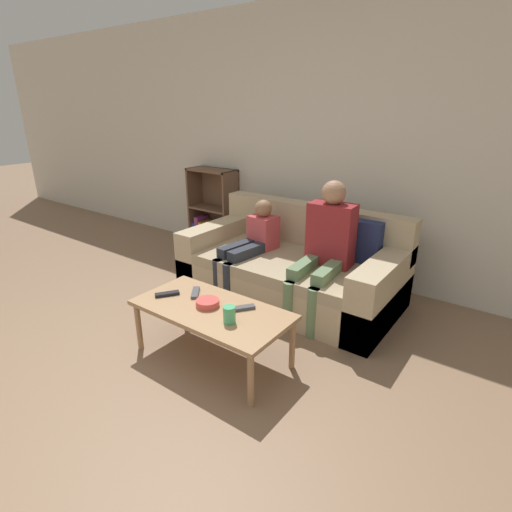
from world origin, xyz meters
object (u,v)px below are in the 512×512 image
object	(u,v)px
person_child	(251,243)
cup_near	(229,315)
tv_remote_2	(167,294)
bookshelf	(214,219)
tv_remote_1	(242,308)
person_adult	(326,242)
couch	(292,269)
tv_remote_0	(195,293)
coffee_table	(212,313)
snack_bowl	(208,303)

from	to	relation	value
person_child	cup_near	world-z (taller)	person_child
person_child	tv_remote_2	size ratio (longest dim) A/B	5.14
bookshelf	tv_remote_1	xyz separation A→B (m)	(1.72, -1.64, 0.04)
person_child	bookshelf	bearing A→B (deg)	153.68
person_child	tv_remote_1	xyz separation A→B (m)	(0.60, -0.90, -0.09)
person_adult	tv_remote_1	xyz separation A→B (m)	(-0.11, -0.96, -0.23)
couch	tv_remote_0	xyz separation A→B (m)	(-0.16, -1.07, 0.14)
coffee_table	tv_remote_0	size ratio (longest dim) A/B	6.65
coffee_table	person_adult	distance (m)	1.14
person_child	coffee_table	bearing A→B (deg)	-60.09
tv_remote_2	snack_bowl	size ratio (longest dim) A/B	1.06
tv_remote_0	tv_remote_2	world-z (taller)	same
cup_near	tv_remote_2	distance (m)	0.60
person_adult	person_child	world-z (taller)	person_adult
bookshelf	tv_remote_1	world-z (taller)	bookshelf
tv_remote_2	snack_bowl	bearing A→B (deg)	43.43
coffee_table	person_adult	bearing A→B (deg)	74.40
tv_remote_2	cup_near	bearing A→B (deg)	32.03
person_adult	snack_bowl	bearing A→B (deg)	-111.03
coffee_table	cup_near	size ratio (longest dim) A/B	9.93
couch	person_adult	distance (m)	0.52
tv_remote_1	cup_near	bearing A→B (deg)	-41.89
bookshelf	person_adult	size ratio (longest dim) A/B	0.87
tv_remote_0	snack_bowl	distance (m)	0.21
bookshelf	tv_remote_2	bearing A→B (deg)	-57.08
bookshelf	person_adult	world-z (taller)	person_adult
bookshelf	person_adult	bearing A→B (deg)	-20.27
person_child	cup_near	bearing A→B (deg)	-52.05
person_adult	snack_bowl	world-z (taller)	person_adult
bookshelf	tv_remote_1	size ratio (longest dim) A/B	5.84
couch	person_adult	xyz separation A→B (m)	(0.36, -0.09, 0.36)
coffee_table	person_adult	xyz separation A→B (m)	(0.30, 1.06, 0.27)
bookshelf	person_child	bearing A→B (deg)	-33.53
couch	person_child	xyz separation A→B (m)	(-0.35, -0.16, 0.22)
tv_remote_1	tv_remote_2	world-z (taller)	same
bookshelf	coffee_table	bearing A→B (deg)	-48.56
cup_near	tv_remote_0	distance (m)	0.48
couch	coffee_table	xyz separation A→B (m)	(0.07, -1.16, 0.09)
cup_near	tv_remote_2	xyz separation A→B (m)	(-0.60, 0.02, -0.04)
person_adult	tv_remote_0	size ratio (longest dim) A/B	6.80
bookshelf	snack_bowl	distance (m)	2.30
cup_near	tv_remote_1	size ratio (longest dim) A/B	0.66
person_child	snack_bowl	bearing A→B (deg)	-61.85
bookshelf	cup_near	world-z (taller)	bookshelf
bookshelf	tv_remote_1	distance (m)	2.38
coffee_table	tv_remote_2	world-z (taller)	tv_remote_2
person_adult	bookshelf	bearing A→B (deg)	156.27
couch	tv_remote_1	bearing A→B (deg)	-76.72
person_child	tv_remote_0	size ratio (longest dim) A/B	5.27
couch	bookshelf	size ratio (longest dim) A/B	1.98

